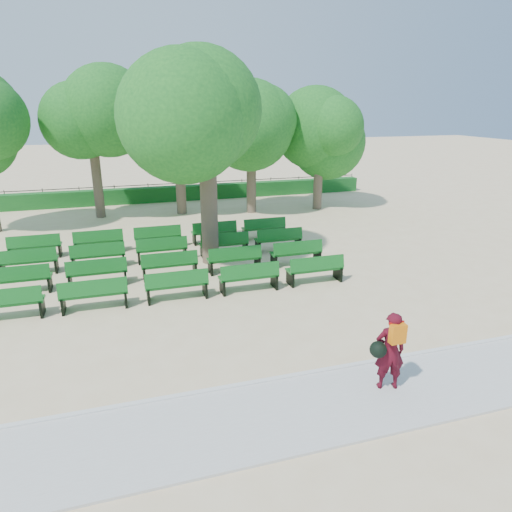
{
  "coord_description": "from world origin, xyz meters",
  "views": [
    {
      "loc": [
        -2.8,
        -14.33,
        5.78
      ],
      "look_at": [
        1.27,
        -1.0,
        1.1
      ],
      "focal_mm": 32.0,
      "sensor_mm": 36.0,
      "label": 1
    }
  ],
  "objects": [
    {
      "name": "paving",
      "position": [
        0.0,
        -7.4,
        0.03
      ],
      "size": [
        30.0,
        2.2,
        0.06
      ],
      "primitive_type": "cube",
      "color": "beige",
      "rests_on": "ground"
    },
    {
      "name": "fence",
      "position": [
        0.0,
        14.4,
        0.0
      ],
      "size": [
        26.0,
        0.1,
        1.02
      ],
      "primitive_type": null,
      "color": "black",
      "rests_on": "ground"
    },
    {
      "name": "hedge",
      "position": [
        0.0,
        14.0,
        0.45
      ],
      "size": [
        26.0,
        0.7,
        0.9
      ],
      "primitive_type": "cube",
      "color": "#175C1F",
      "rests_on": "ground"
    },
    {
      "name": "person",
      "position": [
        2.25,
        -7.21,
        0.96
      ],
      "size": [
        0.85,
        0.55,
        1.73
      ],
      "rotation": [
        0.0,
        0.0,
        2.9
      ],
      "color": "#440915",
      "rests_on": "ground"
    },
    {
      "name": "ground",
      "position": [
        0.0,
        0.0,
        0.0
      ],
      "size": [
        120.0,
        120.0,
        0.0
      ],
      "primitive_type": "plane",
      "color": "beige"
    },
    {
      "name": "tree_among",
      "position": [
        0.36,
        1.98,
        5.04
      ],
      "size": [
        5.17,
        5.17,
        7.4
      ],
      "color": "brown",
      "rests_on": "ground"
    },
    {
      "name": "curb",
      "position": [
        0.0,
        -6.25,
        0.05
      ],
      "size": [
        30.0,
        0.12,
        0.1
      ],
      "primitive_type": "cube",
      "color": "silver",
      "rests_on": "ground"
    },
    {
      "name": "bench_array",
      "position": [
        -1.36,
        1.68,
        0.1
      ],
      "size": [
        1.96,
        0.73,
        1.21
      ],
      "rotation": [
        0.0,
        0.0,
        0.07
      ],
      "color": "#105F1B",
      "rests_on": "ground"
    },
    {
      "name": "tree_line",
      "position": [
        0.0,
        10.0,
        0.0
      ],
      "size": [
        21.8,
        6.8,
        7.04
      ],
      "primitive_type": null,
      "color": "#1E6D20",
      "rests_on": "ground"
    }
  ]
}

